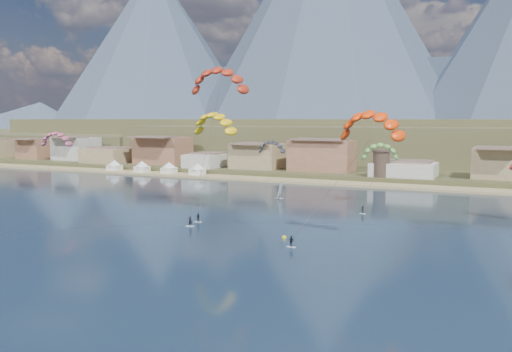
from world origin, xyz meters
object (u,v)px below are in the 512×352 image
at_px(watchtower, 381,163).
at_px(windsurfer, 279,193).
at_px(kitesurfer_green, 380,149).
at_px(kitesurfer_orange, 371,121).
at_px(kitesurfer_yellow, 215,120).
at_px(buoy, 284,238).
at_px(kitesurfer_red, 219,77).

relative_size(watchtower, windsurfer, 2.01).
bearing_deg(kitesurfer_green, kitesurfer_orange, -79.86).
bearing_deg(kitesurfer_yellow, buoy, -35.62).
distance_m(kitesurfer_yellow, buoy, 34.49).
distance_m(kitesurfer_yellow, kitesurfer_green, 40.00).
bearing_deg(watchtower, kitesurfer_green, -78.34).
bearing_deg(kitesurfer_orange, windsurfer, 129.69).
bearing_deg(kitesurfer_yellow, kitesurfer_green, 41.40).
relative_size(watchtower, buoy, 10.81).
bearing_deg(kitesurfer_green, buoy, -98.94).
distance_m(kitesurfer_orange, buoy, 24.37).
distance_m(kitesurfer_red, buoy, 40.86).
height_order(windsurfer, buoy, windsurfer).
relative_size(kitesurfer_red, windsurfer, 7.93).
distance_m(watchtower, kitesurfer_green, 45.15).
height_order(kitesurfer_orange, kitesurfer_green, kitesurfer_orange).
bearing_deg(windsurfer, kitesurfer_yellow, -98.57).
xyz_separation_m(kitesurfer_orange, buoy, (-13.66, -3.45, -19.89)).
distance_m(watchtower, buoy, 86.43).
distance_m(watchtower, windsurfer, 46.79).
distance_m(windsurfer, buoy, 46.74).
height_order(kitesurfer_red, kitesurfer_green, kitesurfer_red).
xyz_separation_m(kitesurfer_red, windsurfer, (3.53, 24.96, -27.94)).
relative_size(kitesurfer_yellow, buoy, 29.31).
distance_m(kitesurfer_red, kitesurfer_green, 41.44).
height_order(watchtower, windsurfer, watchtower).
relative_size(watchtower, kitesurfer_yellow, 0.37).
bearing_deg(kitesurfer_red, kitesurfer_green, 40.31).
bearing_deg(windsurfer, watchtower, 69.11).
bearing_deg(kitesurfer_red, buoy, -38.32).
relative_size(kitesurfer_red, buoy, 42.54).
relative_size(kitesurfer_red, kitesurfer_green, 1.89).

